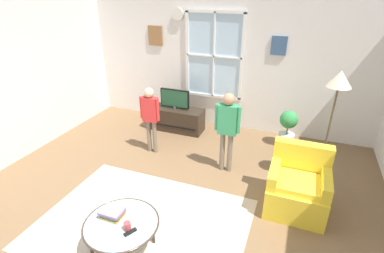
# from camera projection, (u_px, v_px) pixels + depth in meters

# --- Properties ---
(ground_plane) EXTENTS (6.48, 6.58, 0.02)m
(ground_plane) POSITION_uv_depth(u_px,v_px,m) (162.00, 213.00, 3.97)
(ground_plane) COLOR brown
(back_wall) EXTENTS (5.88, 0.17, 2.69)m
(back_wall) POSITION_uv_depth(u_px,v_px,m) (225.00, 63.00, 5.95)
(back_wall) COLOR silver
(back_wall) RESTS_ON ground_plane
(area_rug) EXTENTS (2.62, 1.93, 0.01)m
(area_rug) POSITION_uv_depth(u_px,v_px,m) (143.00, 223.00, 3.79)
(area_rug) COLOR #C6B29E
(area_rug) RESTS_ON ground_plane
(tv_stand) EXTENTS (1.18, 0.44, 0.47)m
(tv_stand) POSITION_uv_depth(u_px,v_px,m) (175.00, 119.00, 6.17)
(tv_stand) COLOR #2D2319
(tv_stand) RESTS_ON ground_plane
(television) EXTENTS (0.61, 0.08, 0.41)m
(television) POSITION_uv_depth(u_px,v_px,m) (175.00, 99.00, 5.97)
(television) COLOR #4C4C4C
(television) RESTS_ON tv_stand
(armchair) EXTENTS (0.76, 0.74, 0.87)m
(armchair) POSITION_uv_depth(u_px,v_px,m) (297.00, 187.00, 3.93)
(armchair) COLOR yellow
(armchair) RESTS_ON ground_plane
(coffee_table) EXTENTS (0.83, 0.83, 0.45)m
(coffee_table) POSITION_uv_depth(u_px,v_px,m) (121.00, 225.00, 3.20)
(coffee_table) COLOR #99B2B7
(coffee_table) RESTS_ON ground_plane
(book_stack) EXTENTS (0.25, 0.20, 0.10)m
(book_stack) POSITION_uv_depth(u_px,v_px,m) (112.00, 213.00, 3.26)
(book_stack) COLOR gold
(book_stack) RESTS_ON coffee_table
(cup) EXTENTS (0.07, 0.07, 0.10)m
(cup) POSITION_uv_depth(u_px,v_px,m) (127.00, 226.00, 3.08)
(cup) COLOR #BF3F3F
(cup) RESTS_ON coffee_table
(remote_near_books) EXTENTS (0.10, 0.14, 0.02)m
(remote_near_books) POSITION_uv_depth(u_px,v_px,m) (130.00, 232.00, 3.06)
(remote_near_books) COLOR black
(remote_near_books) RESTS_ON coffee_table
(person_red_shirt) EXTENTS (0.37, 0.17, 1.22)m
(person_red_shirt) POSITION_uv_depth(u_px,v_px,m) (150.00, 113.00, 5.10)
(person_red_shirt) COLOR #726656
(person_red_shirt) RESTS_ON ground_plane
(person_green_shirt) EXTENTS (0.40, 0.18, 1.34)m
(person_green_shirt) POSITION_uv_depth(u_px,v_px,m) (228.00, 124.00, 4.53)
(person_green_shirt) COLOR #726656
(person_green_shirt) RESTS_ON ground_plane
(potted_plant_by_window) EXTENTS (0.33, 0.33, 0.71)m
(potted_plant_by_window) POSITION_uv_depth(u_px,v_px,m) (288.00, 127.00, 5.47)
(potted_plant_by_window) COLOR silver
(potted_plant_by_window) RESTS_ON ground_plane
(floor_lamp) EXTENTS (0.32, 0.32, 1.79)m
(floor_lamp) POSITION_uv_depth(u_px,v_px,m) (337.00, 92.00, 3.89)
(floor_lamp) COLOR black
(floor_lamp) RESTS_ON ground_plane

